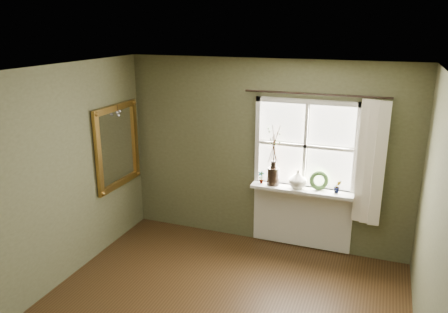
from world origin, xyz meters
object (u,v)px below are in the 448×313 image
cream_vase (298,179)px  gilt_mirror (117,146)px  wreath (319,182)px  dark_jug (273,176)px

cream_vase → gilt_mirror: gilt_mirror is taller
wreath → gilt_mirror: size_ratio=0.22×
dark_jug → wreath: bearing=3.7°
cream_vase → gilt_mirror: size_ratio=0.21×
wreath → gilt_mirror: 2.81m
cream_vase → wreath: bearing=8.3°
gilt_mirror → wreath: bearing=11.0°
cream_vase → wreath: 0.28m
dark_jug → gilt_mirror: size_ratio=0.21×
cream_vase → gilt_mirror: 2.53m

